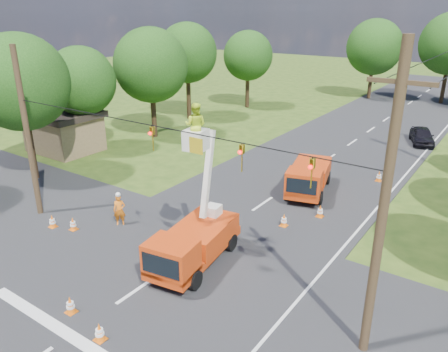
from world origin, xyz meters
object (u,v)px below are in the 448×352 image
Objects in this scene: traffic_cone_2 at (284,220)px; tree_far_a at (374,47)px; traffic_cone_1 at (100,332)px; tree_left_f at (248,56)px; tree_left_c at (81,81)px; traffic_cone_4 at (73,224)px; pole_right_near at (383,210)px; tree_left_e at (187,53)px; traffic_cone_5 at (52,221)px; pole_left at (27,135)px; traffic_cone_0 at (70,305)px; bucket_truck at (193,233)px; ground_worker at (119,210)px; tree_left_d at (151,65)px; shed at (64,131)px; second_truck at (308,177)px; traffic_cone_3 at (320,211)px; traffic_cone_6 at (379,176)px; tree_left_b at (20,83)px; distant_car at (422,136)px.

tree_far_a is (-7.26, 36.71, 5.83)m from traffic_cone_2.
tree_left_f reaches higher than traffic_cone_1.
traffic_cone_1 is at bearing -38.09° from tree_left_c.
pole_right_near reaches higher than traffic_cone_4.
tree_left_c is (-25.00, 9.00, 0.33)m from pole_right_near.
tree_far_a is at bearing 97.18° from traffic_cone_1.
tree_left_e is at bearing -119.33° from tree_far_a.
pole_left is at bearing 162.90° from traffic_cone_5.
traffic_cone_2 is 1.00× the size of traffic_cone_4.
traffic_cone_0 is at bearing -40.82° from tree_left_c.
bucket_truck is 0.85× the size of tree_left_f.
ground_worker is at bearing 49.33° from traffic_cone_4.
traffic_cone_4 is at bearing 148.44° from traffic_cone_1.
tree_left_d is at bearing 110.14° from pole_left.
pole_right_near is at bearing 0.00° from pole_left.
pole_right_near is at bearing 0.80° from traffic_cone_4.
shed is at bearing 175.19° from traffic_cone_2.
ground_worker is 30.51m from tree_left_f.
second_truck reaches higher than traffic_cone_2.
pole_left is 0.95× the size of tree_far_a.
traffic_cone_3 and traffic_cone_6 have the same top height.
tree_left_f reaches higher than shed.
tree_left_e reaches higher than pole_left.
pole_right_near is (5.14, -8.37, 4.75)m from traffic_cone_3.
tree_far_a is at bearing 89.19° from bucket_truck.
tree_left_d is (-17.26, 8.71, 5.77)m from traffic_cone_2.
tree_left_b is (-8.15, 3.21, 5.95)m from traffic_cone_4.
ground_worker is 0.19× the size of pole_left.
tree_left_c reaches higher than traffic_cone_1.
bucket_truck is 4.20× the size of ground_worker.
tree_left_b is 12.01m from tree_left_d.
traffic_cone_1 is 32.70m from tree_left_e.
traffic_cone_1 is (2.02, -0.35, 0.00)m from traffic_cone_0.
tree_left_e reaches higher than tree_left_f.
traffic_cone_0 is at bearing -28.68° from tree_left_b.
second_truck is 15.91m from pole_left.
pole_left is at bearing -149.72° from second_truck.
tree_left_f is 16.29m from tree_far_a.
distant_car is (9.59, 24.49, -0.16)m from ground_worker.
traffic_cone_4 is 5.21m from pole_left.
tree_left_f is at bearing 103.48° from traffic_cone_5.
tree_left_b reaches higher than second_truck.
distant_car is at bearing 28.71° from ground_worker.
distant_car reaches higher than traffic_cone_3.
second_truck is at bearing 126.18° from traffic_cone_3.
traffic_cone_4 is 14.62m from tree_left_c.
traffic_cone_0 is 0.13× the size of shed.
bucket_truck reaches higher than traffic_cone_2.
traffic_cone_6 is 0.08× the size of tree_left_d.
traffic_cone_6 is (11.87, 16.08, 0.00)m from traffic_cone_5.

